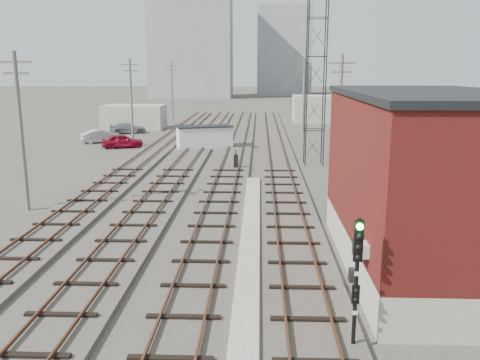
# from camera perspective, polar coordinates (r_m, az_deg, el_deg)

# --- Properties ---
(ground) EXTENTS (320.00, 320.00, 0.00)m
(ground) POSITION_cam_1_polar(r_m,az_deg,el_deg) (68.41, 1.46, 5.69)
(ground) COLOR #282621
(ground) RESTS_ON ground
(track_right) EXTENTS (3.20, 90.00, 0.39)m
(track_right) POSITION_cam_1_polar(r_m,az_deg,el_deg) (47.63, 4.12, 2.80)
(track_right) COLOR #332D28
(track_right) RESTS_ON ground
(track_mid_right) EXTENTS (3.20, 90.00, 0.39)m
(track_mid_right) POSITION_cam_1_polar(r_m,az_deg,el_deg) (47.66, -0.70, 2.84)
(track_mid_right) COLOR #332D28
(track_mid_right) RESTS_ON ground
(track_mid_left) EXTENTS (3.20, 90.00, 0.39)m
(track_mid_left) POSITION_cam_1_polar(r_m,az_deg,el_deg) (48.03, -5.48, 2.86)
(track_mid_left) COLOR #332D28
(track_mid_left) RESTS_ON ground
(track_left) EXTENTS (3.20, 90.00, 0.39)m
(track_left) POSITION_cam_1_polar(r_m,az_deg,el_deg) (48.73, -10.15, 2.86)
(track_left) COLOR #332D28
(track_left) RESTS_ON ground
(platform_curb) EXTENTS (0.90, 28.00, 0.26)m
(platform_curb) POSITION_cam_1_polar(r_m,az_deg,el_deg) (23.33, 1.09, -7.46)
(platform_curb) COLOR gray
(platform_curb) RESTS_ON ground
(brick_building) EXTENTS (6.54, 12.20, 7.22)m
(brick_building) POSITION_cam_1_polar(r_m,az_deg,el_deg) (21.45, 20.06, -0.28)
(brick_building) COLOR gray
(brick_building) RESTS_ON ground
(lattice_tower) EXTENTS (1.60, 1.60, 15.00)m
(lattice_tower) POSITION_cam_1_polar(r_m,az_deg,el_deg) (43.18, 8.51, 11.57)
(lattice_tower) COLOR black
(lattice_tower) RESTS_ON ground
(utility_pole_left_a) EXTENTS (1.80, 0.24, 9.00)m
(utility_pole_left_a) POSITION_cam_1_polar(r_m,az_deg,el_deg) (31.16, -23.39, 5.40)
(utility_pole_left_a) COLOR #595147
(utility_pole_left_a) RESTS_ON ground
(utility_pole_left_b) EXTENTS (1.80, 0.24, 9.00)m
(utility_pole_left_b) POSITION_cam_1_polar(r_m,az_deg,el_deg) (54.70, -12.11, 8.76)
(utility_pole_left_b) COLOR #595147
(utility_pole_left_b) RESTS_ON ground
(utility_pole_left_c) EXTENTS (1.80, 0.24, 9.00)m
(utility_pole_left_c) POSITION_cam_1_polar(r_m,az_deg,el_deg) (79.14, -7.64, 9.99)
(utility_pole_left_c) COLOR #595147
(utility_pole_left_c) RESTS_ON ground
(utility_pole_right_a) EXTENTS (1.80, 0.24, 9.00)m
(utility_pole_right_a) POSITION_cam_1_polar(r_m,az_deg,el_deg) (36.51, 11.11, 7.08)
(utility_pole_right_a) COLOR #595147
(utility_pole_right_a) RESTS_ON ground
(utility_pole_right_b) EXTENTS (1.80, 0.24, 9.00)m
(utility_pole_right_b) POSITION_cam_1_polar(r_m,az_deg,el_deg) (66.25, 7.17, 9.54)
(utility_pole_right_b) COLOR #595147
(utility_pole_right_b) RESTS_ON ground
(apartment_left) EXTENTS (22.00, 14.00, 30.00)m
(apartment_left) POSITION_cam_1_polar(r_m,az_deg,el_deg) (144.34, -5.49, 15.17)
(apartment_left) COLOR gray
(apartment_left) RESTS_ON ground
(apartment_right) EXTENTS (16.00, 12.00, 26.00)m
(apartment_right) POSITION_cam_1_polar(r_m,az_deg,el_deg) (158.16, 4.96, 14.22)
(apartment_right) COLOR gray
(apartment_right) RESTS_ON ground
(shed_left) EXTENTS (8.00, 5.00, 3.20)m
(shed_left) POSITION_cam_1_polar(r_m,az_deg,el_deg) (70.30, -11.78, 6.93)
(shed_left) COLOR gray
(shed_left) RESTS_ON ground
(shed_right) EXTENTS (6.00, 6.00, 4.00)m
(shed_right) POSITION_cam_1_polar(r_m,az_deg,el_deg) (78.58, 8.21, 7.91)
(shed_right) COLOR gray
(shed_right) RESTS_ON ground
(signal_mast) EXTENTS (0.40, 0.41, 4.01)m
(signal_mast) POSITION_cam_1_polar(r_m,az_deg,el_deg) (15.00, 12.98, -10.35)
(signal_mast) COLOR gray
(signal_mast) RESTS_ON ground
(switch_stand) EXTENTS (0.39, 0.39, 1.48)m
(switch_stand) POSITION_cam_1_polar(r_m,az_deg,el_deg) (41.09, -0.47, 2.12)
(switch_stand) COLOR black
(switch_stand) RESTS_ON ground
(site_trailer) EXTENTS (6.07, 3.97, 2.36)m
(site_trailer) POSITION_cam_1_polar(r_m,az_deg,el_deg) (51.89, -4.01, 4.81)
(site_trailer) COLOR silver
(site_trailer) RESTS_ON ground
(car_red) EXTENTS (4.54, 2.96, 1.44)m
(car_red) POSITION_cam_1_polar(r_m,az_deg,el_deg) (53.88, -13.07, 4.30)
(car_red) COLOR maroon
(car_red) RESTS_ON ground
(car_silver) EXTENTS (4.56, 3.31, 1.43)m
(car_silver) POSITION_cam_1_polar(r_m,az_deg,el_deg) (58.21, -15.30, 4.77)
(car_silver) COLOR #A6AAAE
(car_silver) RESTS_ON ground
(car_grey) EXTENTS (4.92, 3.22, 1.32)m
(car_grey) POSITION_cam_1_polar(r_m,az_deg,el_deg) (65.73, -12.52, 5.70)
(car_grey) COLOR gray
(car_grey) RESTS_ON ground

